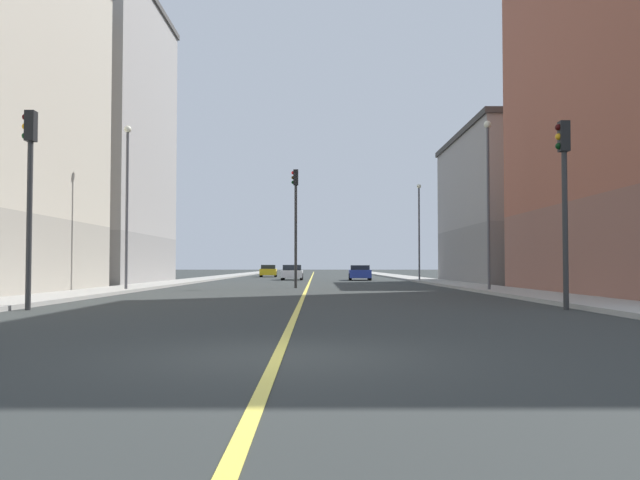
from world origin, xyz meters
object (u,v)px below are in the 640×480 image
Objects in this scene: street_lamp_right_near at (127,191)px; car_blue at (360,273)px; street_lamp_left_far at (419,222)px; traffic_light_left_near at (564,186)px; street_lamp_left_near at (488,189)px; building_left_mid at (530,208)px; building_right_midblock at (79,140)px; car_white at (292,273)px; car_yellow at (268,271)px; traffic_light_median_far at (296,212)px; traffic_light_right_near at (29,180)px.

street_lamp_right_near is 29.29m from car_blue.
street_lamp_left_far is 7.86m from car_blue.
street_lamp_left_near is (1.02, 12.55, 1.40)m from traffic_light_left_near.
street_lamp_left_near reaches higher than car_blue.
building_left_mid is 0.83× the size of building_right_midblock.
traffic_light_left_near is at bearing -38.86° from street_lamp_right_near.
car_blue is 1.04× the size of car_white.
street_lamp_left_near is at bearing -90.00° from street_lamp_left_far.
car_yellow is at bearing 128.26° from building_left_mid.
building_right_midblock is 2.98× the size of traffic_light_median_far.
building_left_mid is 2.49× the size of traffic_light_median_far.
street_lamp_left_near reaches higher than traffic_light_right_near.
car_blue is at bearing 29.59° from building_right_midblock.
street_lamp_left_far is (9.54, 15.37, 0.43)m from traffic_light_median_far.
street_lamp_left_far is 12.90m from car_white.
building_right_midblock is at bearing -176.70° from building_left_mid.
car_blue is at bearing 72.66° from traffic_light_right_near.
building_right_midblock reaches higher than traffic_light_median_far.
traffic_light_median_far is 1.54× the size of car_blue.
building_left_mid is at bearing 50.49° from traffic_light_right_near.
street_lamp_left_far is 1.75× the size of car_blue.
street_lamp_left_near is 1.91× the size of car_white.
street_lamp_left_near is 21.75m from street_lamp_left_far.
traffic_light_median_far is at bearing -103.93° from car_blue.
car_yellow is (-4.27, 37.42, -3.70)m from traffic_light_median_far.
car_blue is (-4.50, 26.68, -4.37)m from street_lamp_left_near.
traffic_light_left_near reaches higher than car_blue.
street_lamp_right_near is 28.33m from car_white.
car_blue is (-3.48, 39.24, -2.97)m from traffic_light_left_near.
traffic_light_median_far is at bearing -87.41° from car_white.
street_lamp_left_far is (1.02, 34.30, 1.18)m from traffic_light_left_near.
building_right_midblock is 21.85m from car_white.
traffic_light_median_far is 11.49m from street_lamp_left_near.
building_right_midblock reaches higher than traffic_light_right_near.
car_white is at bearing 149.40° from street_lamp_left_far.
car_yellow is at bearing 96.51° from traffic_light_median_far.
street_lamp_left_far is at bearing 49.59° from street_lamp_right_near.
street_lamp_left_near is at bearing -2.96° from street_lamp_right_near.
car_yellow is at bearing 68.45° from building_right_midblock.
traffic_light_right_near is (-24.22, -29.37, -1.74)m from building_left_mid.
street_lamp_right_near is 1.85× the size of car_yellow.
street_lamp_right_near is at bearing 141.14° from traffic_light_left_near.
traffic_light_left_near is 57.85m from car_yellow.
traffic_light_left_near is at bearing -94.63° from street_lamp_left_near.
traffic_light_median_far is 1.56× the size of car_yellow.
car_blue is 6.15m from car_white.
street_lamp_right_near is at bearing -147.76° from building_left_mid.
street_lamp_left_far reaches higher than car_blue.
car_white is (14.69, 13.04, -9.57)m from building_right_midblock.
street_lamp_right_near is (-25.20, -15.90, -0.55)m from building_left_mid.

